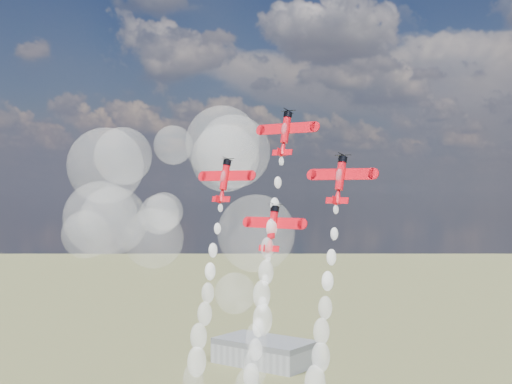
{
  "coord_description": "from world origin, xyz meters",
  "views": [
    {
      "loc": [
        95.89,
        -121.05,
        91.54
      ],
      "look_at": [
        5.75,
        1.43,
        90.81
      ],
      "focal_mm": 50.0,
      "sensor_mm": 36.0,
      "label": 1
    }
  ],
  "objects_px": {
    "plane_left": "(224,179)",
    "plane_right": "(340,178)",
    "plane_lead": "(285,132)",
    "plane_slot": "(272,227)",
    "hangar": "(265,352)"
  },
  "relations": [
    {
      "from": "plane_lead",
      "to": "plane_left",
      "type": "bearing_deg",
      "value": -170.63
    },
    {
      "from": "plane_slot",
      "to": "hangar",
      "type": "bearing_deg",
      "value": 126.04
    },
    {
      "from": "plane_lead",
      "to": "plane_left",
      "type": "xyz_separation_m",
      "value": [
        -14.6,
        -2.41,
        -9.93
      ]
    },
    {
      "from": "hangar",
      "to": "plane_lead",
      "type": "xyz_separation_m",
      "value": [
        131.75,
        -176.23,
        96.99
      ]
    },
    {
      "from": "hangar",
      "to": "plane_slot",
      "type": "relative_size",
      "value": 3.61
    },
    {
      "from": "plane_lead",
      "to": "plane_right",
      "type": "bearing_deg",
      "value": -9.37
    },
    {
      "from": "plane_right",
      "to": "plane_slot",
      "type": "bearing_deg",
      "value": -170.63
    },
    {
      "from": "plane_lead",
      "to": "plane_left",
      "type": "distance_m",
      "value": 17.82
    },
    {
      "from": "plane_left",
      "to": "plane_lead",
      "type": "bearing_deg",
      "value": 9.37
    },
    {
      "from": "plane_left",
      "to": "plane_right",
      "type": "relative_size",
      "value": 1.0
    },
    {
      "from": "plane_lead",
      "to": "plane_slot",
      "type": "xyz_separation_m",
      "value": [
        0.0,
        -4.82,
        -19.86
      ]
    },
    {
      "from": "plane_right",
      "to": "plane_slot",
      "type": "xyz_separation_m",
      "value": [
        -14.6,
        -2.41,
        -9.93
      ]
    },
    {
      "from": "plane_lead",
      "to": "plane_slot",
      "type": "bearing_deg",
      "value": -90.0
    },
    {
      "from": "plane_left",
      "to": "plane_right",
      "type": "height_order",
      "value": "same"
    },
    {
      "from": "hangar",
      "to": "plane_right",
      "type": "distance_m",
      "value": 246.79
    }
  ]
}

